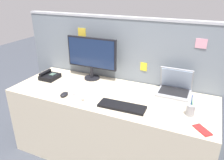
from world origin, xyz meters
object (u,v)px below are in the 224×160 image
object	(u,v)px
laptop	(175,87)
keyboard_main	(122,106)
computer_mouse_right_hand	(64,94)
cell_phone_white_slab	(132,88)
desk_phone	(49,76)
cell_phone_silver_slab	(56,90)
cell_phone_red_case	(202,130)
pen_cup	(190,110)
desktop_monitor	(92,55)
coffee_mug	(78,96)

from	to	relation	value
laptop	keyboard_main	bearing A→B (deg)	-126.60
computer_mouse_right_hand	cell_phone_white_slab	xyz separation A→B (m)	(0.52, 0.42, -0.01)
computer_mouse_right_hand	desk_phone	bearing A→B (deg)	140.25
laptop	cell_phone_silver_slab	world-z (taller)	laptop
cell_phone_silver_slab	cell_phone_red_case	bearing A→B (deg)	-32.58
pen_cup	cell_phone_red_case	xyz separation A→B (m)	(0.11, -0.18, -0.04)
desktop_monitor	desk_phone	bearing A→B (deg)	-154.26
desk_phone	laptop	bearing A→B (deg)	9.54
computer_mouse_right_hand	cell_phone_silver_slab	size ratio (longest dim) A/B	0.67
keyboard_main	desktop_monitor	bearing A→B (deg)	137.35
cell_phone_silver_slab	coffee_mug	xyz separation A→B (m)	(0.30, -0.07, 0.04)
cell_phone_silver_slab	cell_phone_red_case	world-z (taller)	same
computer_mouse_right_hand	cell_phone_red_case	bearing A→B (deg)	-6.45
desktop_monitor	cell_phone_red_case	distance (m)	1.32
cell_phone_silver_slab	desktop_monitor	bearing A→B (deg)	39.21
desktop_monitor	coffee_mug	size ratio (longest dim) A/B	4.68
keyboard_main	pen_cup	world-z (taller)	pen_cup
pen_cup	keyboard_main	bearing A→B (deg)	-167.93
desktop_monitor	cell_phone_red_case	size ratio (longest dim) A/B	3.99
laptop	computer_mouse_right_hand	distance (m)	1.05
computer_mouse_right_hand	coffee_mug	xyz separation A→B (m)	(0.16, -0.01, 0.03)
keyboard_main	coffee_mug	bearing A→B (deg)	-177.14
desk_phone	keyboard_main	world-z (taller)	desk_phone
cell_phone_silver_slab	cell_phone_red_case	xyz separation A→B (m)	(1.36, -0.10, 0.00)
pen_cup	coffee_mug	xyz separation A→B (m)	(-0.95, -0.15, -0.00)
laptop	pen_cup	xyz separation A→B (m)	(0.19, -0.36, -0.01)
keyboard_main	cell_phone_red_case	bearing A→B (deg)	-7.83
laptop	pen_cup	world-z (taller)	laptop
computer_mouse_right_hand	cell_phone_white_slab	bearing A→B (deg)	34.17
pen_cup	cell_phone_white_slab	bearing A→B (deg)	154.52
desktop_monitor	desk_phone	size ratio (longest dim) A/B	3.02
laptop	cell_phone_red_case	xyz separation A→B (m)	(0.29, -0.53, -0.06)
desktop_monitor	cell_phone_silver_slab	bearing A→B (deg)	-112.29
pen_cup	cell_phone_white_slab	world-z (taller)	pen_cup
cell_phone_white_slab	cell_phone_red_case	world-z (taller)	same
desk_phone	pen_cup	world-z (taller)	pen_cup
computer_mouse_right_hand	cell_phone_white_slab	world-z (taller)	computer_mouse_right_hand
desktop_monitor	keyboard_main	xyz separation A→B (m)	(0.54, -0.46, -0.26)
pen_cup	desk_phone	bearing A→B (deg)	174.82
cell_phone_white_slab	cell_phone_red_case	distance (m)	0.83
laptop	coffee_mug	distance (m)	0.92
desk_phone	cell_phone_white_slab	size ratio (longest dim) A/B	1.23
keyboard_main	computer_mouse_right_hand	bearing A→B (deg)	-179.85
desk_phone	computer_mouse_right_hand	distance (m)	0.48
cell_phone_red_case	desktop_monitor	bearing A→B (deg)	112.22
laptop	cell_phone_white_slab	xyz separation A→B (m)	(-0.40, -0.08, -0.06)
cell_phone_silver_slab	coffee_mug	distance (m)	0.31
desk_phone	cell_phone_silver_slab	distance (m)	0.33
desktop_monitor	pen_cup	size ratio (longest dim) A/B	3.24
cell_phone_white_slab	cell_phone_silver_slab	bearing A→B (deg)	-125.50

